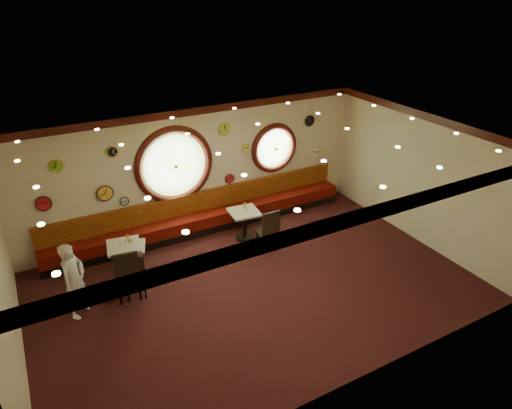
# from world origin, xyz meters

# --- Properties ---
(floor) EXTENTS (9.00, 6.00, 0.00)m
(floor) POSITION_xyz_m (0.00, 0.00, 0.00)
(floor) COLOR black
(floor) RESTS_ON ground
(ceiling) EXTENTS (9.00, 6.00, 0.02)m
(ceiling) POSITION_xyz_m (0.00, 0.00, 3.20)
(ceiling) COLOR gold
(ceiling) RESTS_ON wall_back
(wall_back) EXTENTS (9.00, 0.02, 3.20)m
(wall_back) POSITION_xyz_m (0.00, 3.00, 1.60)
(wall_back) COLOR beige
(wall_back) RESTS_ON floor
(wall_front) EXTENTS (9.00, 0.02, 3.20)m
(wall_front) POSITION_xyz_m (0.00, -3.00, 1.60)
(wall_front) COLOR beige
(wall_front) RESTS_ON floor
(wall_left) EXTENTS (0.02, 6.00, 3.20)m
(wall_left) POSITION_xyz_m (-4.50, 0.00, 1.60)
(wall_left) COLOR beige
(wall_left) RESTS_ON floor
(wall_right) EXTENTS (0.02, 6.00, 3.20)m
(wall_right) POSITION_xyz_m (4.50, 0.00, 1.60)
(wall_right) COLOR beige
(wall_right) RESTS_ON floor
(molding_back) EXTENTS (9.00, 0.10, 0.18)m
(molding_back) POSITION_xyz_m (0.00, 2.95, 3.11)
(molding_back) COLOR #380F0A
(molding_back) RESTS_ON wall_back
(molding_front) EXTENTS (9.00, 0.10, 0.18)m
(molding_front) POSITION_xyz_m (0.00, -2.95, 3.11)
(molding_front) COLOR #380F0A
(molding_front) RESTS_ON wall_back
(molding_right) EXTENTS (0.10, 6.00, 0.18)m
(molding_right) POSITION_xyz_m (4.45, 0.00, 3.11)
(molding_right) COLOR #380F0A
(molding_right) RESTS_ON wall_back
(banquette_base) EXTENTS (8.00, 0.55, 0.20)m
(banquette_base) POSITION_xyz_m (0.00, 2.72, 0.10)
(banquette_base) COLOR black
(banquette_base) RESTS_ON floor
(banquette_seat) EXTENTS (8.00, 0.55, 0.30)m
(banquette_seat) POSITION_xyz_m (0.00, 2.72, 0.35)
(banquette_seat) COLOR #550C07
(banquette_seat) RESTS_ON banquette_base
(banquette_back) EXTENTS (8.00, 0.10, 0.55)m
(banquette_back) POSITION_xyz_m (0.00, 2.94, 0.75)
(banquette_back) COLOR #641007
(banquette_back) RESTS_ON wall_back
(porthole_left_glass) EXTENTS (1.66, 0.02, 1.66)m
(porthole_left_glass) POSITION_xyz_m (-0.60, 3.00, 1.85)
(porthole_left_glass) COLOR #8DC878
(porthole_left_glass) RESTS_ON wall_back
(porthole_left_frame) EXTENTS (1.98, 0.18, 1.98)m
(porthole_left_frame) POSITION_xyz_m (-0.60, 2.98, 1.85)
(porthole_left_frame) COLOR #380F0A
(porthole_left_frame) RESTS_ON wall_back
(porthole_left_ring) EXTENTS (1.61, 0.03, 1.61)m
(porthole_left_ring) POSITION_xyz_m (-0.60, 2.95, 1.85)
(porthole_left_ring) COLOR gold
(porthole_left_ring) RESTS_ON wall_back
(porthole_right_glass) EXTENTS (1.10, 0.02, 1.10)m
(porthole_right_glass) POSITION_xyz_m (2.20, 3.00, 1.80)
(porthole_right_glass) COLOR #8DC878
(porthole_right_glass) RESTS_ON wall_back
(porthole_right_frame) EXTENTS (1.38, 0.18, 1.38)m
(porthole_right_frame) POSITION_xyz_m (2.20, 2.98, 1.80)
(porthole_right_frame) COLOR #380F0A
(porthole_right_frame) RESTS_ON wall_back
(porthole_right_ring) EXTENTS (1.09, 0.03, 1.09)m
(porthole_right_ring) POSITION_xyz_m (2.20, 2.95, 1.80)
(porthole_right_ring) COLOR gold
(porthole_right_ring) RESTS_ON wall_back
(wall_clock_0) EXTENTS (0.24, 0.03, 0.24)m
(wall_clock_0) POSITION_xyz_m (-2.00, 2.96, 2.45)
(wall_clock_0) COLOR black
(wall_clock_0) RESTS_ON wall_back
(wall_clock_1) EXTENTS (0.36, 0.03, 0.36)m
(wall_clock_1) POSITION_xyz_m (-2.30, 2.96, 1.50)
(wall_clock_1) COLOR yellow
(wall_clock_1) RESTS_ON wall_back
(wall_clock_2) EXTENTS (0.30, 0.03, 0.30)m
(wall_clock_2) POSITION_xyz_m (0.75, 2.96, 2.55)
(wall_clock_2) COLOR #98BA3A
(wall_clock_2) RESTS_ON wall_back
(wall_clock_3) EXTENTS (0.34, 0.03, 0.34)m
(wall_clock_3) POSITION_xyz_m (3.55, 2.96, 1.45)
(wall_clock_3) COLOR white
(wall_clock_3) RESTS_ON wall_back
(wall_clock_4) EXTENTS (0.28, 0.03, 0.28)m
(wall_clock_4) POSITION_xyz_m (3.30, 2.96, 2.40)
(wall_clock_4) COLOR black
(wall_clock_4) RESTS_ON wall_back
(wall_clock_5) EXTENTS (0.22, 0.03, 0.22)m
(wall_clock_5) POSITION_xyz_m (1.35, 2.96, 1.95)
(wall_clock_5) COLOR #F9F253
(wall_clock_5) RESTS_ON wall_back
(wall_clock_6) EXTENTS (0.20, 0.03, 0.20)m
(wall_clock_6) POSITION_xyz_m (-1.90, 2.96, 1.20)
(wall_clock_6) COLOR silver
(wall_clock_6) RESTS_ON wall_back
(wall_clock_7) EXTENTS (0.24, 0.03, 0.24)m
(wall_clock_7) POSITION_xyz_m (0.85, 2.96, 1.20)
(wall_clock_7) COLOR red
(wall_clock_7) RESTS_ON wall_back
(wall_clock_8) EXTENTS (0.32, 0.03, 0.32)m
(wall_clock_8) POSITION_xyz_m (-3.60, 2.96, 1.55)
(wall_clock_8) COLOR red
(wall_clock_8) RESTS_ON wall_back
(wall_clock_9) EXTENTS (0.26, 0.03, 0.26)m
(wall_clock_9) POSITION_xyz_m (-3.20, 2.96, 2.35)
(wall_clock_9) COLOR #7DAD22
(wall_clock_9) RESTS_ON wall_back
(table_a) EXTENTS (0.80, 0.80, 0.76)m
(table_a) POSITION_xyz_m (-2.28, 1.75, 0.48)
(table_a) COLOR black
(table_a) RESTS_ON floor
(table_b) EXTENTS (0.76, 0.76, 0.66)m
(table_b) POSITION_xyz_m (-2.12, 1.79, 0.42)
(table_b) COLOR black
(table_b) RESTS_ON floor
(table_c) EXTENTS (0.77, 0.77, 0.77)m
(table_c) POSITION_xyz_m (0.72, 1.88, 0.48)
(table_c) COLOR black
(table_c) RESTS_ON floor
(chair_a) EXTENTS (0.55, 0.55, 0.73)m
(chair_a) POSITION_xyz_m (-2.46, 0.84, 0.68)
(chair_a) COLOR black
(chair_a) RESTS_ON floor
(chair_b) EXTENTS (0.51, 0.51, 0.65)m
(chair_b) POSITION_xyz_m (-2.32, 0.84, 0.60)
(chair_b) COLOR black
(chair_b) RESTS_ON floor
(chair_c) EXTENTS (0.47, 0.47, 0.68)m
(chair_c) POSITION_xyz_m (0.96, 1.08, 0.63)
(chair_c) COLOR black
(chair_c) RESTS_ON floor
(condiment_a_salt) EXTENTS (0.04, 0.04, 0.10)m
(condiment_a_salt) POSITION_xyz_m (-2.34, 1.75, 0.82)
(condiment_a_salt) COLOR silver
(condiment_a_salt) RESTS_ON table_a
(condiment_b_salt) EXTENTS (0.03, 0.03, 0.09)m
(condiment_b_salt) POSITION_xyz_m (-2.15, 1.86, 0.71)
(condiment_b_salt) COLOR silver
(condiment_b_salt) RESTS_ON table_b
(condiment_c_salt) EXTENTS (0.04, 0.04, 0.10)m
(condiment_c_salt) POSITION_xyz_m (0.62, 1.99, 0.81)
(condiment_c_salt) COLOR silver
(condiment_c_salt) RESTS_ON table_c
(condiment_a_pepper) EXTENTS (0.04, 0.04, 0.10)m
(condiment_a_pepper) POSITION_xyz_m (-2.23, 1.78, 0.81)
(condiment_a_pepper) COLOR silver
(condiment_a_pepper) RESTS_ON table_a
(condiment_b_pepper) EXTENTS (0.04, 0.04, 0.11)m
(condiment_b_pepper) POSITION_xyz_m (-2.13, 1.76, 0.72)
(condiment_b_pepper) COLOR silver
(condiment_b_pepper) RESTS_ON table_b
(condiment_c_pepper) EXTENTS (0.04, 0.04, 0.11)m
(condiment_c_pepper) POSITION_xyz_m (0.78, 1.85, 0.82)
(condiment_c_pepper) COLOR silver
(condiment_c_pepper) RESTS_ON table_c
(condiment_a_bottle) EXTENTS (0.05, 0.05, 0.18)m
(condiment_a_bottle) POSITION_xyz_m (-2.15, 1.83, 0.85)
(condiment_a_bottle) COLOR gold
(condiment_a_bottle) RESTS_ON table_a
(condiment_b_bottle) EXTENTS (0.04, 0.04, 0.14)m
(condiment_b_bottle) POSITION_xyz_m (-2.08, 1.82, 0.73)
(condiment_b_bottle) COLOR gold
(condiment_b_bottle) RESTS_ON table_b
(condiment_c_bottle) EXTENTS (0.05, 0.05, 0.17)m
(condiment_c_bottle) POSITION_xyz_m (0.79, 2.00, 0.85)
(condiment_c_bottle) COLOR gold
(condiment_c_bottle) RESTS_ON table_c
(waiter) EXTENTS (0.67, 0.68, 1.57)m
(waiter) POSITION_xyz_m (-3.43, 0.90, 0.79)
(waiter) COLOR white
(waiter) RESTS_ON floor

